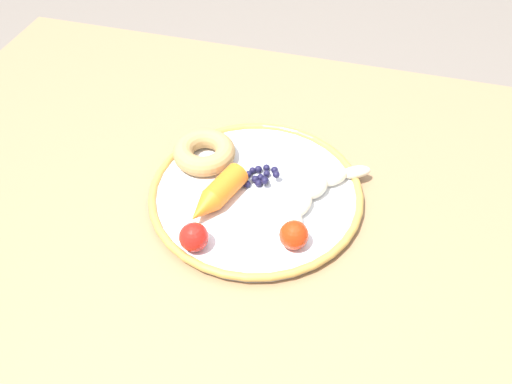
{
  "coord_description": "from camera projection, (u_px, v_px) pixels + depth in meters",
  "views": [
    {
      "loc": [
        0.2,
        -0.53,
        1.32
      ],
      "look_at": [
        0.05,
        0.01,
        0.74
      ],
      "focal_mm": 37.46,
      "sensor_mm": 36.0,
      "label": 1
    }
  ],
  "objects": [
    {
      "name": "dining_table",
      "position": [
        223.0,
        232.0,
        0.88
      ],
      "size": [
        1.14,
        0.84,
        0.73
      ],
      "color": "#98734F",
      "rests_on": "ground_plane"
    },
    {
      "name": "tomato_mid",
      "position": [
        192.0,
        237.0,
        0.72
      ],
      "size": [
        0.04,
        0.04,
        0.04
      ],
      "primitive_type": "sphere",
      "color": "red",
      "rests_on": "plate"
    },
    {
      "name": "blueberry_pile",
      "position": [
        260.0,
        176.0,
        0.82
      ],
      "size": [
        0.06,
        0.05,
        0.02
      ],
      "color": "#191638",
      "rests_on": "plate"
    },
    {
      "name": "donut",
      "position": [
        204.0,
        152.0,
        0.84
      ],
      "size": [
        0.13,
        0.13,
        0.03
      ],
      "primitive_type": "torus",
      "rotation": [
        0.0,
        0.0,
        0.34
      ],
      "color": "tan",
      "rests_on": "plate"
    },
    {
      "name": "banana",
      "position": [
        320.0,
        191.0,
        0.79
      ],
      "size": [
        0.11,
        0.17,
        0.03
      ],
      "color": "beige",
      "rests_on": "plate"
    },
    {
      "name": "carrot_orange",
      "position": [
        216.0,
        195.0,
        0.77
      ],
      "size": [
        0.07,
        0.12,
        0.04
      ],
      "color": "orange",
      "rests_on": "plate"
    },
    {
      "name": "plate",
      "position": [
        256.0,
        193.0,
        0.81
      ],
      "size": [
        0.32,
        0.32,
        0.02
      ],
      "color": "silver",
      "rests_on": "dining_table"
    },
    {
      "name": "tomato_near",
      "position": [
        294.0,
        235.0,
        0.72
      ],
      "size": [
        0.04,
        0.04,
        0.04
      ],
      "primitive_type": "sphere",
      "color": "red",
      "rests_on": "plate"
    }
  ]
}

